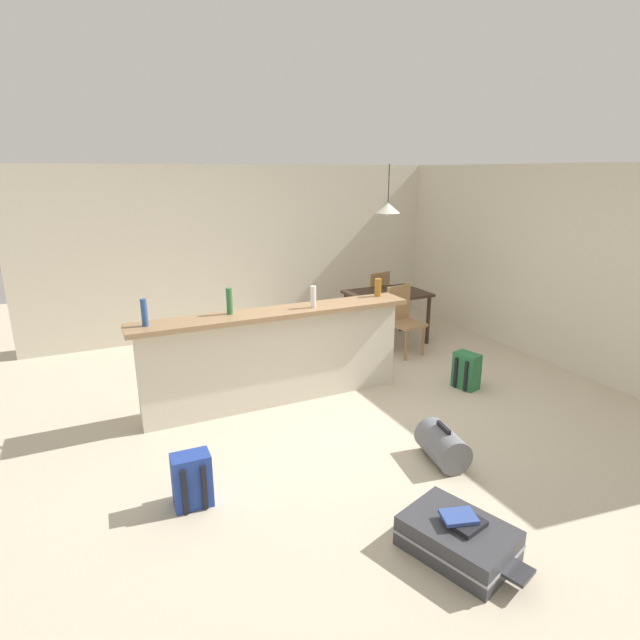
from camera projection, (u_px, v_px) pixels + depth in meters
ground_plane at (343, 406)px, 5.44m from camera, size 13.00×13.00×0.05m
wall_back at (251, 250)px, 7.73m from camera, size 6.60×0.10×2.50m
wall_right at (541, 263)px, 6.59m from camera, size 0.10×6.00×2.50m
partition_half_wall at (277, 360)px, 5.34m from camera, size 2.80×0.20×0.98m
bar_countertop at (276, 313)px, 5.19m from camera, size 2.96×0.40×0.05m
bottle_blue at (144, 313)px, 4.64m from camera, size 0.06×0.06×0.26m
bottle_green at (229, 301)px, 5.03m from camera, size 0.06×0.06×0.27m
bottle_white at (313, 297)px, 5.27m from camera, size 0.06×0.06×0.23m
bottle_amber at (378, 287)px, 5.76m from camera, size 0.08×0.08×0.20m
dining_table at (387, 299)px, 7.27m from camera, size 1.10×0.80×0.74m
dining_chair_near_partition at (403, 317)px, 6.83m from camera, size 0.46×0.46×0.93m
dining_chair_far_side at (375, 298)px, 7.83m from camera, size 0.49×0.49×0.93m
pendant_lamp at (388, 208)px, 6.98m from camera, size 0.34×0.34×0.70m
suitcase_flat_charcoal at (458, 539)px, 3.29m from camera, size 0.69×0.89×0.22m
backpack_green at (467, 371)px, 5.80m from camera, size 0.29×0.31×0.42m
backpack_blue at (192, 480)px, 3.75m from camera, size 0.28×0.26×0.42m
duffel_bag_grey at (442, 445)px, 4.33m from camera, size 0.38×0.52×0.34m
book_stack at (464, 521)px, 3.25m from camera, size 0.29×0.27×0.06m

